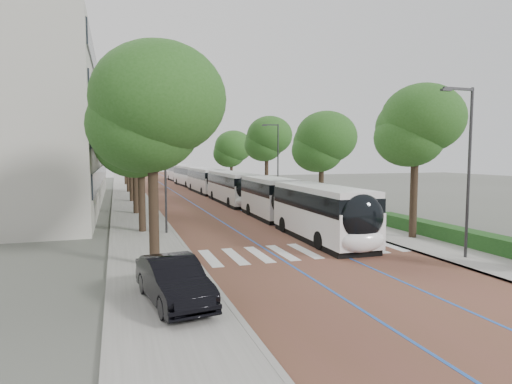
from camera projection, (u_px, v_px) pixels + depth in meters
ground at (309, 256)px, 21.23m from camera, size 160.00×160.00×0.00m
road at (185, 191)px, 59.09m from camera, size 11.00×140.00×0.02m
sidewalk_left at (129, 192)px, 56.75m from camera, size 4.00×140.00×0.12m
sidewalk_right at (237, 189)px, 61.41m from camera, size 4.00×140.00×0.12m
kerb_left at (143, 192)px, 57.34m from camera, size 0.20×140.00×0.14m
kerb_right at (224, 190)px, 60.82m from camera, size 0.20×140.00×0.14m
zebra_crossing at (305, 251)px, 22.23m from camera, size 10.55×3.60×0.01m
lane_line_left at (173, 191)px, 58.59m from camera, size 0.12×126.00×0.01m
lane_line_right at (197, 191)px, 59.58m from camera, size 0.12×126.00×0.01m
office_building at (1, 134)px, 41.07m from camera, size 18.11×40.00×14.00m
hedge at (457, 235)px, 24.01m from camera, size 1.20×14.00×0.80m
streetlight_near at (466, 159)px, 20.02m from camera, size 1.82×0.20×8.00m
streetlight_far at (276, 157)px, 43.69m from camera, size 1.82×0.20×8.00m
lamp_post_left at (165, 169)px, 26.55m from camera, size 0.14×0.14×8.00m
trees_left at (132, 139)px, 41.49m from camera, size 6.12×60.81×9.55m
trees_right at (276, 145)px, 46.57m from camera, size 5.70×47.23×8.88m
lead_bus at (296, 205)px, 28.58m from camera, size 2.91×18.45×3.20m
bus_queued_0 at (232, 188)px, 43.79m from camera, size 2.59×12.41×3.20m
bus_queued_1 at (206, 181)px, 56.11m from camera, size 2.74×12.44×3.20m
bus_queued_2 at (189, 176)px, 68.23m from camera, size 3.22×12.52×3.20m
bus_queued_3 at (178, 173)px, 81.11m from camera, size 2.82×12.45×3.20m
parked_car at (174, 280)px, 14.10m from camera, size 2.28×4.77×1.51m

